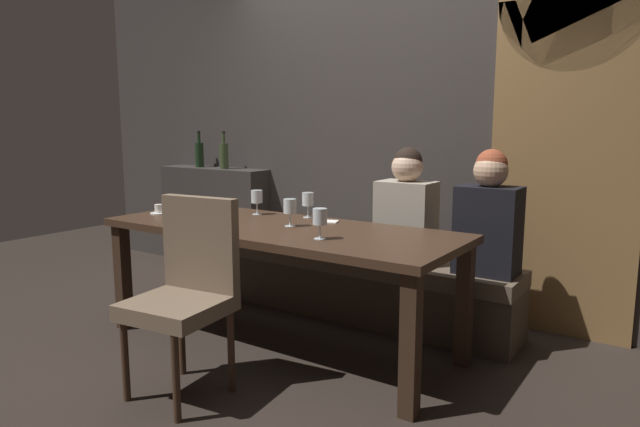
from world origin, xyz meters
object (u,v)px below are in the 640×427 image
Objects in this scene: wine_glass_near_left at (320,218)px; wine_glass_near_right at (308,200)px; dining_table at (279,240)px; chair_near_side at (187,283)px; wine_bottle_dark_red at (199,154)px; diner_redhead at (406,208)px; wine_bottle_pale_label at (224,155)px; espresso_cup at (159,210)px; wine_glass_center_back at (257,197)px; wine_glass_end_left at (290,207)px; banquette_bench at (340,282)px; diner_bearded at (489,216)px; dessert_plate at (210,225)px; fork_on_table at (224,229)px.

wine_glass_near_right is at bearing 130.55° from wine_glass_near_left.
chair_near_side is at bearing -90.91° from dining_table.
wine_bottle_dark_red is 2.48m from wine_glass_near_left.
dining_table is at bearing -30.99° from wine_bottle_dark_red.
diner_redhead is 2.29× the size of wine_bottle_pale_label.
espresso_cup is (-0.95, -0.09, 0.11)m from dining_table.
dining_table is 13.41× the size of wine_glass_center_back.
wine_glass_near_right is (-0.45, 0.52, -0.00)m from wine_glass_near_left.
dining_table is at bearing -155.98° from wine_glass_end_left.
chair_near_side is 5.98× the size of wine_glass_center_back.
dining_table is at bearing -90.00° from banquette_bench.
diner_bearded reaches higher than chair_near_side.
diner_redhead is 1.00× the size of diner_bearded.
diner_redhead is at bearing -9.39° from wine_bottle_pale_label.
dining_table is 0.42m from dessert_plate.
wine_glass_near_right is 0.33m from wine_glass_end_left.
wine_glass_near_left is 0.86× the size of dessert_plate.
wine_glass_center_back is (-0.38, -0.45, 0.63)m from banquette_bench.
wine_bottle_dark_red is 2.72× the size of espresso_cup.
espresso_cup is at bearing 176.40° from wine_glass_near_left.
wine_bottle_pale_label is (-1.40, 1.01, 0.42)m from dining_table.
wine_bottle_pale_label is (-1.40, 0.31, 0.84)m from banquette_bench.
wine_bottle_pale_label is (0.33, -0.03, 0.00)m from wine_bottle_dark_red.
wine_bottle_pale_label is at bearing 146.09° from wine_glass_end_left.
wine_bottle_dark_red reaches higher than fork_on_table.
fork_on_table is (-1.21, -0.97, -0.06)m from diner_bearded.
wine_glass_near_left is (1.82, -1.19, -0.22)m from wine_bottle_pale_label.
chair_near_side reaches higher than wine_glass_near_right.
diner_bearded is at bearing -0.26° from diner_redhead.
dining_table is 0.82m from banquette_bench.
wine_glass_center_back is at bearing 98.26° from fork_on_table.
dessert_plate is at bearing -42.48° from wine_bottle_dark_red.
wine_glass_end_left is at bearing 6.89° from espresso_cup.
wine_glass_end_left is at bearing 36.89° from dessert_plate.
wine_glass_near_left is (0.42, -0.18, 0.20)m from dining_table.
wine_bottle_dark_red is (-2.76, 0.34, 0.27)m from diner_bearded.
diner_bearded reaches higher than diner_redhead.
diner_redhead is at bearing 56.93° from wine_glass_end_left.
dessert_plate is (-1.35, -0.95, -0.05)m from diner_bearded.
diner_bearded is at bearing 18.42° from wine_glass_near_right.
wine_glass_near_right is (-0.03, -0.36, 0.62)m from banquette_bench.
dessert_plate is (1.08, -1.27, -0.32)m from wine_bottle_pale_label.
chair_near_side is 3.01× the size of wine_bottle_pale_label.
wine_bottle_dark_red is (-1.72, 1.76, 0.51)m from chair_near_side.
wine_bottle_pale_label is at bearing 120.55° from fork_on_table.
wine_glass_end_left is 0.86× the size of dessert_plate.
wine_glass_near_right and wine_glass_center_back have the same top height.
wine_bottle_dark_red reaches higher than wine_glass_near_left.
wine_bottle_pale_label reaches higher than espresso_cup.
dessert_plate is (-0.38, -0.28, -0.10)m from wine_glass_end_left.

